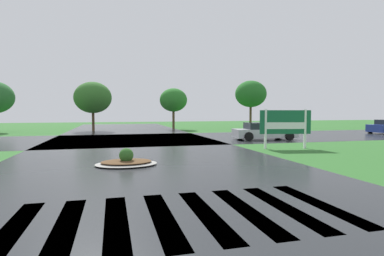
% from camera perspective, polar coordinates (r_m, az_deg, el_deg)
% --- Properties ---
extents(asphalt_roadway, '(11.95, 80.00, 0.01)m').
position_cam_1_polar(asphalt_roadway, '(12.54, -8.10, -6.61)').
color(asphalt_roadway, '#232628').
rests_on(asphalt_roadway, ground).
extents(asphalt_cross_road, '(90.00, 10.75, 0.01)m').
position_cam_1_polar(asphalt_cross_road, '(23.60, -11.20, -2.08)').
color(asphalt_cross_road, '#232628').
rests_on(asphalt_cross_road, ground).
extents(crosswalk_stripes, '(6.75, 3.33, 0.01)m').
position_cam_1_polar(crosswalk_stripes, '(6.47, -1.42, -15.96)').
color(crosswalk_stripes, white).
rests_on(crosswalk_stripes, ground).
extents(estate_billboard, '(2.91, 0.64, 2.23)m').
position_cam_1_polar(estate_billboard, '(18.14, 17.03, 0.79)').
color(estate_billboard, white).
rests_on(estate_billboard, ground).
extents(median_island, '(2.40, 1.78, 0.68)m').
position_cam_1_polar(median_island, '(12.34, -12.15, -6.14)').
color(median_island, '#9E9B93').
rests_on(median_island, ground).
extents(car_blue_compact, '(4.73, 2.52, 1.27)m').
position_cam_1_polar(car_blue_compact, '(23.60, 13.22, -0.63)').
color(car_blue_compact, '#B7B7BF').
rests_on(car_blue_compact, ground).
extents(background_treeline, '(42.57, 4.47, 5.90)m').
position_cam_1_polar(background_treeline, '(35.13, -17.25, 5.54)').
color(background_treeline, '#4C3823').
rests_on(background_treeline, ground).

